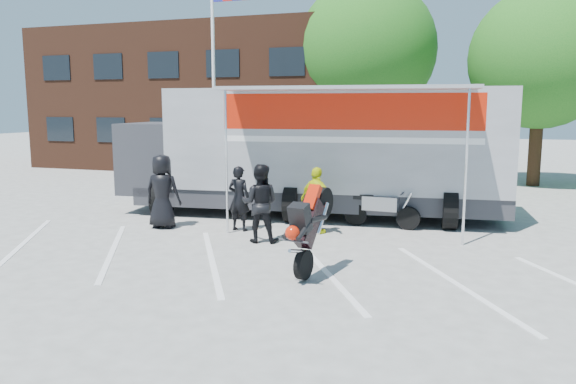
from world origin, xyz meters
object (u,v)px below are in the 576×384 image
Objects in this scene: spectator_leather_c at (260,203)px; flagpole at (219,53)px; tree_left at (366,50)px; spectator_hivis at (317,201)px; spectator_leather_b at (239,198)px; stunt_bike_rider at (318,273)px; tree_mid at (541,59)px; spectator_leather_a at (162,191)px; parked_motorcycle at (381,228)px; transporter_truck at (318,215)px.

flagpole is at bearing -69.05° from spectator_leather_c.
tree_left reaches higher than spectator_leather_c.
spectator_leather_b is at bearing 32.05° from spectator_hivis.
flagpole reaches higher than stunt_bike_rider.
tree_mid is at bearing -94.71° from spectator_hivis.
tree_left is 14.03m from spectator_leather_c.
tree_mid is (11.24, 5.00, -0.11)m from flagpole.
tree_left is 12.94m from spectator_hivis.
flagpole reaches higher than tree_mid.
flagpole is 4.86× the size of spectator_leather_b.
tree_mid reaches higher than spectator_leather_a.
spectator_leather_b is (-0.77, -12.28, -4.74)m from tree_left.
spectator_leather_a reaches higher than parked_motorcycle.
flagpole is 12.31m from tree_mid.
spectator_leather_a is (-9.77, -11.61, -3.99)m from tree_mid.
transporter_truck is 4.52m from spectator_leather_a.
transporter_truck is 6.85× the size of spectator_hivis.
parked_motorcycle is 3.77m from spectator_leather_b.
spectator_leather_a is 2.03m from spectator_leather_b.
flagpole is 1.04× the size of tree_mid.
spectator_leather_b is 1.34m from spectator_leather_c.
stunt_bike_rider reaches higher than parked_motorcycle.
spectator_hivis is at bearing -80.94° from transporter_truck.
flagpole is 7.92m from spectator_leather_a.
spectator_hivis is at bearing -139.24° from spectator_leather_c.
tree_left is 13.19m from spectator_leather_b.
spectator_leather_c is at bearing -89.27° from tree_left.
tree_mid is 4.24× the size of spectator_leather_c.
flagpole is 9.75m from parked_motorcycle.
spectator_leather_a is 4.00m from spectator_hivis.
flagpole is at bearing -82.81° from spectator_leather_a.
tree_left is 13.71m from spectator_leather_a.
tree_mid is 15.69m from spectator_leather_a.
spectator_hivis is (0.61, -2.26, 0.83)m from transporter_truck.
spectator_leather_c is (0.94, -0.95, 0.08)m from spectator_leather_b.
spectator_hivis is (1.17, -11.98, -4.74)m from tree_left.
tree_mid is 13.09m from spectator_hivis.
transporter_truck is 6.25× the size of spectator_leather_c.
stunt_bike_rider is at bearing 124.71° from spectator_leather_c.
spectator_leather_b reaches higher than parked_motorcycle.
tree_left is 7.10m from tree_mid.
spectator_leather_a is at bearing 32.34° from spectator_hivis.
transporter_truck is (0.57, -9.72, -5.57)m from tree_left.
tree_left is 11.22m from transporter_truck.
tree_mid is 14.31m from spectator_leather_b.
tree_left is at bearing -107.77° from spectator_leather_a.
tree_mid reaches higher than spectator_leather_b.
stunt_bike_rider is at bearing -80.14° from transporter_truck.
spectator_leather_b is (-7.77, -11.28, -4.12)m from tree_mid.
stunt_bike_rider is 5.60m from spectator_leather_a.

